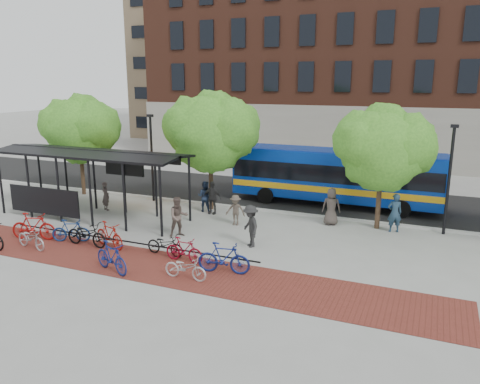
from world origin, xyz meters
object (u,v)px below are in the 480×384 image
at_px(tree_a, 81,127).
at_px(pedestrian_2, 205,196).
at_px(pedestrian_7, 395,213).
at_px(tree_b, 212,129).
at_px(pedestrian_3, 235,210).
at_px(pedestrian_9, 250,226).
at_px(bike_7, 111,257).
at_px(pedestrian_6, 331,207).
at_px(lamp_post_left, 152,155).
at_px(bike_4, 87,234).
at_px(pedestrian_4, 212,198).
at_px(bike_11, 224,258).
at_px(bike_9, 184,250).
at_px(bus, 336,174).
at_px(pedestrian_1, 106,196).
at_px(bus_shelter, 89,161).
at_px(bike_8, 165,245).
at_px(bike_10, 186,268).
at_px(bike_1, 34,226).
at_px(bike_5, 109,235).
at_px(tree_c, 385,146).
at_px(bike_2, 31,238).
at_px(pedestrian_8, 179,217).
at_px(lamp_post_right, 449,177).

relative_size(tree_a, pedestrian_2, 3.63).
bearing_deg(pedestrian_7, tree_b, -24.71).
relative_size(pedestrian_3, pedestrian_9, 0.83).
bearing_deg(pedestrian_7, bike_7, 21.63).
xyz_separation_m(pedestrian_6, pedestrian_9, (-2.53, -4.50, -0.01)).
distance_m(tree_a, lamp_post_left, 5.14).
distance_m(bike_4, pedestrian_4, 7.24).
bearing_deg(bike_11, bike_9, 67.86).
height_order(lamp_post_left, bus, lamp_post_left).
xyz_separation_m(bike_9, pedestrian_1, (-7.76, 4.98, 0.30)).
bearing_deg(bus_shelter, bike_8, -27.10).
bearing_deg(pedestrian_2, bike_4, 65.47).
bearing_deg(bike_4, pedestrian_3, -40.63).
bearing_deg(bike_4, tree_a, 42.44).
xyz_separation_m(bike_7, bike_9, (2.00, 1.94, -0.09)).
bearing_deg(lamp_post_left, pedestrian_1, -114.81).
relative_size(lamp_post_left, bike_11, 2.56).
bearing_deg(tree_a, bike_10, -36.11).
relative_size(bike_1, bike_10, 1.23).
distance_m(bike_5, pedestrian_7, 13.11).
bearing_deg(tree_b, bike_9, -72.36).
xyz_separation_m(bus_shelter, pedestrian_3, (7.57, 1.55, -2.23)).
distance_m(tree_c, bike_9, 10.61).
bearing_deg(pedestrian_3, bike_1, -149.35).
bearing_deg(pedestrian_3, bike_7, -111.06).
relative_size(bus, pedestrian_1, 7.37).
xyz_separation_m(lamp_post_left, bike_11, (8.42, -8.18, -2.15)).
height_order(bike_2, pedestrian_3, pedestrian_3).
bearing_deg(bus_shelter, pedestrian_6, 16.27).
bearing_deg(pedestrian_1, pedestrian_8, -177.53).
bearing_deg(bike_11, pedestrian_3, 9.51).
bearing_deg(bike_9, bike_1, 94.45).
bearing_deg(bus, pedestrian_4, -142.09).
distance_m(lamp_post_right, bike_8, 13.14).
bearing_deg(bike_4, pedestrian_8, -46.70).
distance_m(tree_b, bike_4, 8.85).
bearing_deg(lamp_post_right, bus_shelter, -166.61).
relative_size(bike_9, pedestrian_6, 0.89).
distance_m(lamp_post_left, bike_5, 8.35).
distance_m(tree_b, lamp_post_right, 12.03).
relative_size(bus, pedestrian_7, 6.29).
relative_size(tree_a, bike_4, 2.99).
height_order(tree_b, pedestrian_7, tree_b).
xyz_separation_m(bike_7, pedestrian_9, (3.78, 4.60, 0.34)).
relative_size(tree_b, pedestrian_4, 3.62).
height_order(bike_4, pedestrian_2, pedestrian_2).
bearing_deg(pedestrian_6, bike_4, 28.62).
height_order(tree_b, pedestrian_3, tree_b).
bearing_deg(bike_8, bus, -20.14).
bearing_deg(pedestrian_1, pedestrian_9, -169.99).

